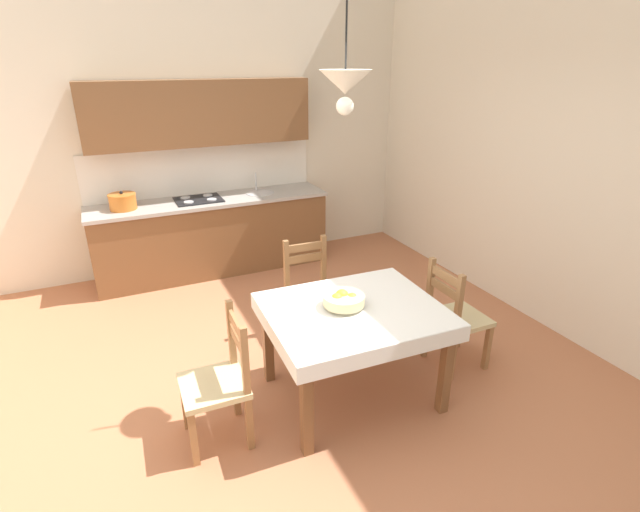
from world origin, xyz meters
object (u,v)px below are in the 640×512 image
dining_table (353,324)px  dining_chair_tv_side (220,383)px  dining_chair_window_side (455,318)px  dining_chair_kitchen_side (311,294)px  kitchen_cabinetry (209,202)px  pendant_lamp (345,84)px  fruit_bowl (344,300)px

dining_table → dining_chair_tv_side: bearing=-178.8°
dining_chair_window_side → dining_chair_kitchen_side: size_ratio=1.00×
kitchen_cabinetry → dining_chair_window_side: (1.34, -2.81, -0.41)m
dining_chair_kitchen_side → pendant_lamp: size_ratio=1.16×
dining_chair_window_side → dining_chair_kitchen_side: 1.27m
kitchen_cabinetry → dining_chair_kitchen_side: bearing=-76.8°
dining_table → dining_chair_window_side: 0.97m
dining_chair_window_side → dining_chair_tv_side: same height
dining_table → fruit_bowl: (-0.06, 0.05, 0.19)m
dining_chair_window_side → pendant_lamp: bearing=176.0°
dining_chair_kitchen_side → dining_chair_tv_side: size_ratio=1.00×
kitchen_cabinetry → fruit_bowl: 2.79m
kitchen_cabinetry → dining_table: (0.39, -2.81, -0.23)m
dining_chair_tv_side → fruit_bowl: dining_chair_tv_side is taller
fruit_bowl → kitchen_cabinetry: bearing=96.9°
dining_chair_window_side → kitchen_cabinetry: bearing=115.5°
dining_table → dining_chair_tv_side: dining_chair_tv_side is taller
dining_table → dining_chair_tv_side: 1.02m
dining_chair_kitchen_side → pendant_lamp: (-0.12, -0.83, 1.83)m
dining_table → pendant_lamp: pendant_lamp is taller
dining_chair_kitchen_side → pendant_lamp: bearing=-98.6°
dining_table → dining_chair_kitchen_side: dining_chair_kitchen_side is taller
dining_chair_kitchen_side → pendant_lamp: pendant_lamp is taller
kitchen_cabinetry → pendant_lamp: 3.10m
dining_chair_window_side → dining_chair_kitchen_side: (-0.89, 0.90, 0.00)m
dining_table → dining_chair_window_side: bearing=0.0°
dining_chair_window_side → dining_chair_tv_side: (-1.96, -0.02, 0.00)m
dining_chair_window_side → fruit_bowl: size_ratio=3.10×
kitchen_cabinetry → dining_chair_tv_side: size_ratio=2.92×
kitchen_cabinetry → dining_chair_kitchen_side: (0.45, -1.92, -0.41)m
dining_table → dining_chair_tv_side: (-1.00, -0.02, -0.18)m
kitchen_cabinetry → dining_chair_window_side: kitchen_cabinetry is taller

